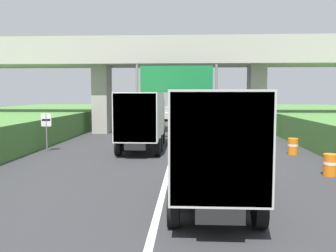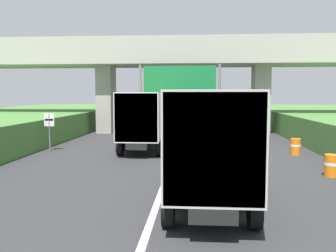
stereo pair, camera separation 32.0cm
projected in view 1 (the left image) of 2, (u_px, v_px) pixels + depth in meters
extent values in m
cube|color=white|center=(175.00, 144.00, 24.54)|extent=(0.20, 97.34, 0.01)
cube|color=#ADA89E|center=(178.00, 59.00, 31.12)|extent=(40.00, 4.80, 1.10)
cube|color=#ADA89E|center=(178.00, 42.00, 28.82)|extent=(40.00, 0.36, 1.10)
cube|color=#ADA89E|center=(179.00, 49.00, 33.24)|extent=(40.00, 0.36, 1.10)
cube|color=#9F9A91|center=(102.00, 99.00, 31.78)|extent=(1.30, 2.20, 5.77)
cube|color=#9F9A91|center=(256.00, 100.00, 31.06)|extent=(1.30, 2.20, 5.77)
cylinder|color=slate|center=(137.00, 103.00, 26.55)|extent=(0.18, 0.18, 5.47)
cylinder|color=slate|center=(216.00, 103.00, 26.24)|extent=(0.18, 0.18, 5.47)
cube|color=#167238|center=(176.00, 79.00, 26.25)|extent=(5.20, 0.12, 1.90)
cube|color=white|center=(176.00, 79.00, 26.24)|extent=(4.89, 0.01, 1.67)
cylinder|color=slate|center=(47.00, 133.00, 21.36)|extent=(0.08, 0.08, 2.20)
cube|color=white|center=(46.00, 120.00, 21.28)|extent=(0.60, 0.03, 0.76)
cube|color=black|center=(46.00, 120.00, 21.26)|extent=(0.50, 0.01, 0.12)
cube|color=black|center=(151.00, 111.00, 58.16)|extent=(1.10, 7.30, 0.36)
cube|color=#233D9E|center=(153.00, 103.00, 60.64)|extent=(2.10, 2.10, 2.10)
cube|color=#2D3842|center=(153.00, 101.00, 61.63)|extent=(1.89, 0.06, 0.90)
cube|color=#B7B7B2|center=(150.00, 102.00, 56.99)|extent=(2.30, 5.20, 2.60)
cube|color=gray|center=(149.00, 102.00, 54.42)|extent=(2.21, 0.04, 2.50)
cylinder|color=black|center=(147.00, 112.00, 60.82)|extent=(0.30, 0.96, 0.96)
cylinder|color=black|center=(159.00, 112.00, 60.71)|extent=(0.30, 0.96, 0.96)
cylinder|color=black|center=(143.00, 113.00, 55.77)|extent=(0.30, 0.96, 0.96)
cylinder|color=black|center=(157.00, 113.00, 55.65)|extent=(0.30, 0.96, 0.96)
cylinder|color=black|center=(144.00, 113.00, 57.45)|extent=(0.30, 0.96, 0.96)
cylinder|color=black|center=(157.00, 113.00, 57.33)|extent=(0.30, 0.96, 0.96)
cube|color=black|center=(210.00, 179.00, 11.62)|extent=(1.10, 7.30, 0.36)
cube|color=silver|center=(207.00, 132.00, 14.10)|extent=(2.10, 2.10, 2.10)
cube|color=#2D3842|center=(205.00, 122.00, 15.09)|extent=(1.89, 0.06, 0.90)
cube|color=#B7B7B2|center=(213.00, 136.00, 10.45)|extent=(2.30, 5.20, 2.60)
cube|color=gray|center=(221.00, 150.00, 7.88)|extent=(2.21, 0.04, 2.50)
cylinder|color=black|center=(181.00, 168.00, 14.27)|extent=(0.30, 0.96, 0.96)
cylinder|color=black|center=(231.00, 168.00, 14.17)|extent=(0.30, 0.96, 0.96)
cylinder|color=black|center=(174.00, 208.00, 9.23)|extent=(0.30, 0.96, 0.96)
cylinder|color=black|center=(259.00, 209.00, 9.11)|extent=(0.30, 0.96, 0.96)
cylinder|color=black|center=(176.00, 190.00, 10.91)|extent=(0.30, 0.96, 0.96)
cylinder|color=black|center=(248.00, 191.00, 10.79)|extent=(0.30, 0.96, 0.96)
cube|color=black|center=(143.00, 138.00, 22.29)|extent=(1.10, 7.30, 0.36)
cube|color=orange|center=(148.00, 116.00, 24.77)|extent=(2.10, 2.10, 2.10)
cube|color=#2D3842|center=(150.00, 111.00, 25.76)|extent=(1.89, 0.06, 0.90)
cube|color=silver|center=(141.00, 115.00, 21.12)|extent=(2.30, 5.20, 2.60)
cube|color=#A8A8A4|center=(135.00, 118.00, 18.55)|extent=(2.21, 0.04, 2.50)
cylinder|color=black|center=(134.00, 136.00, 24.94)|extent=(0.30, 0.96, 0.96)
cylinder|color=black|center=(162.00, 136.00, 24.84)|extent=(0.30, 0.96, 0.96)
cylinder|color=black|center=(118.00, 147.00, 19.89)|extent=(0.30, 0.96, 0.96)
cylinder|color=black|center=(158.00, 147.00, 19.78)|extent=(0.30, 0.96, 0.96)
cylinder|color=black|center=(124.00, 143.00, 21.58)|extent=(0.30, 0.96, 0.96)
cylinder|color=black|center=(160.00, 143.00, 21.46)|extent=(0.30, 0.96, 0.96)
cube|color=#B2B5B7|center=(167.00, 115.00, 46.77)|extent=(1.76, 4.10, 0.76)
cube|color=#B2B5B7|center=(167.00, 110.00, 46.56)|extent=(1.56, 1.90, 0.64)
cube|color=#2D3842|center=(167.00, 110.00, 45.64)|extent=(1.44, 0.06, 0.54)
cylinder|color=black|center=(162.00, 117.00, 48.11)|extent=(0.22, 0.64, 0.64)
cylinder|color=black|center=(174.00, 117.00, 48.02)|extent=(0.22, 0.64, 0.64)
cylinder|color=black|center=(160.00, 119.00, 45.58)|extent=(0.22, 0.64, 0.64)
cylinder|color=black|center=(173.00, 119.00, 45.49)|extent=(0.22, 0.64, 0.64)
cylinder|color=orange|center=(330.00, 165.00, 15.00)|extent=(0.56, 0.56, 0.90)
cylinder|color=white|center=(330.00, 163.00, 14.99)|extent=(0.57, 0.57, 0.12)
cylinder|color=orange|center=(293.00, 146.00, 20.34)|extent=(0.56, 0.56, 0.90)
cylinder|color=white|center=(293.00, 145.00, 20.33)|extent=(0.57, 0.57, 0.12)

